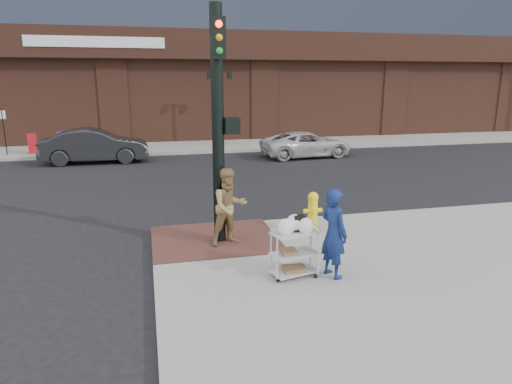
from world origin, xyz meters
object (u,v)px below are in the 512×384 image
object	(u,v)px
minivan_white	(306,144)
utility_cart	(294,249)
sedan_dark	(95,146)
fire_hydrant	(313,211)
traffic_signal_pole	(219,120)
pedestrian_tan	(229,207)
lamp_post	(220,99)
woman_blue	(334,233)

from	to	relation	value
minivan_white	utility_cart	distance (m)	14.23
sedan_dark	fire_hydrant	world-z (taller)	sedan_dark
traffic_signal_pole	pedestrian_tan	distance (m)	1.86
utility_cart	minivan_white	bearing A→B (deg)	69.40
sedan_dark	utility_cart	size ratio (longest dim) A/B	4.04
lamp_post	fire_hydrant	size ratio (longest dim) A/B	4.16
lamp_post	pedestrian_tan	xyz separation A→B (m)	(-2.33, -15.48, -1.62)
lamp_post	utility_cart	size ratio (longest dim) A/B	3.49
woman_blue	minivan_white	size ratio (longest dim) A/B	0.38
minivan_white	lamp_post	bearing A→B (deg)	35.49
pedestrian_tan	minivan_white	world-z (taller)	pedestrian_tan
pedestrian_tan	sedan_dark	size ratio (longest dim) A/B	0.36
pedestrian_tan	minivan_white	bearing A→B (deg)	46.73
lamp_post	fire_hydrant	bearing A→B (deg)	-91.03
sedan_dark	fire_hydrant	size ratio (longest dim) A/B	4.82
pedestrian_tan	minivan_white	distance (m)	12.79
sedan_dark	fire_hydrant	bearing A→B (deg)	-152.83
fire_hydrant	sedan_dark	bearing A→B (deg)	116.90
woman_blue	minivan_white	bearing A→B (deg)	-36.70
lamp_post	utility_cart	world-z (taller)	lamp_post
lamp_post	woman_blue	bearing A→B (deg)	-92.62
sedan_dark	utility_cart	xyz separation A→B (m)	(4.74, -14.07, -0.09)
minivan_white	fire_hydrant	world-z (taller)	minivan_white
traffic_signal_pole	pedestrian_tan	xyz separation A→B (m)	(0.15, -0.25, -1.84)
sedan_dark	utility_cart	world-z (taller)	sedan_dark
fire_hydrant	lamp_post	bearing A→B (deg)	88.97
lamp_post	fire_hydrant	world-z (taller)	lamp_post
traffic_signal_pole	woman_blue	size ratio (longest dim) A/B	3.02
traffic_signal_pole	utility_cart	world-z (taller)	traffic_signal_pole
utility_cart	lamp_post	bearing A→B (deg)	85.10
lamp_post	utility_cart	bearing A→B (deg)	-94.90
traffic_signal_pole	sedan_dark	size ratio (longest dim) A/B	1.08
fire_hydrant	pedestrian_tan	bearing A→B (deg)	-169.46
woman_blue	sedan_dark	distance (m)	15.23
pedestrian_tan	minivan_white	xyz separation A→B (m)	(5.84, 11.38, -0.38)
utility_cart	pedestrian_tan	bearing A→B (deg)	113.26
sedan_dark	utility_cart	bearing A→B (deg)	-161.12
pedestrian_tan	fire_hydrant	distance (m)	2.12
utility_cart	fire_hydrant	distance (m)	2.63
traffic_signal_pole	fire_hydrant	xyz separation A→B (m)	(2.21, 0.13, -2.19)
lamp_post	traffic_signal_pole	world-z (taller)	traffic_signal_pole
traffic_signal_pole	sedan_dark	xyz separation A→B (m)	(-3.76, 11.88, -2.07)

